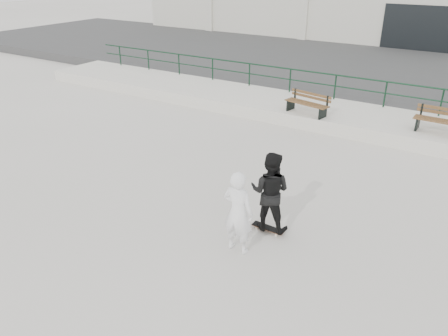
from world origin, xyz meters
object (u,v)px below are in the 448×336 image
Objects in this scene: bench_right at (444,121)px; standing_skater at (270,192)px; bench_left at (308,104)px; skateboard at (268,228)px; seated_skater at (238,212)px.

standing_skater is at bearing -106.88° from bench_right.
bench_left is 4.59m from bench_right.
skateboard is 0.42× the size of standing_skater.
skateboard is 0.41× the size of seated_skater.
bench_right is 8.01m from skateboard.
standing_skater is (0.00, 0.00, 0.97)m from skateboard.
seated_skater reaches higher than bench_left.
bench_right is 9.00m from seated_skater.
standing_skater reaches higher than bench_left.
standing_skater reaches higher than bench_right.
bench_right reaches higher than bench_left.
bench_left is 8.29m from seated_skater.
seated_skater is (-0.23, -1.01, 0.87)m from skateboard.
bench_right is at bearing -119.65° from standing_skater.
seated_skater is at bearing -65.61° from bench_left.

